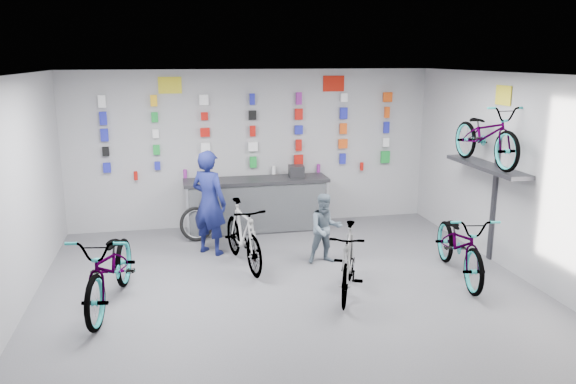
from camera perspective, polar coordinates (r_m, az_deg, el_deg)
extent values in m
plane|color=#4B4B50|center=(7.52, 1.10, -11.82)|extent=(8.00, 8.00, 0.00)
plane|color=white|center=(6.79, 1.21, 11.69)|extent=(8.00, 8.00, 0.00)
plane|color=#ADADAF|center=(10.86, -3.64, 4.42)|extent=(7.00, 0.00, 7.00)
plane|color=#ADADAF|center=(3.49, 16.86, -16.66)|extent=(7.00, 0.00, 7.00)
plane|color=#ADADAF|center=(8.49, 24.82, 0.60)|extent=(0.00, 8.00, 8.00)
cube|color=black|center=(10.65, -3.20, -1.55)|extent=(2.60, 0.60, 0.90)
cube|color=silver|center=(10.35, -2.95, -1.81)|extent=(2.60, 0.02, 0.90)
cube|color=silver|center=(10.24, -10.15, -2.18)|extent=(0.04, 0.04, 0.96)
cube|color=silver|center=(10.62, 3.99, -1.42)|extent=(0.04, 0.04, 0.96)
cube|color=black|center=(10.52, -3.24, 1.19)|extent=(2.70, 0.66, 0.06)
cube|color=#1F24B0|center=(10.79, -17.91, 2.37)|extent=(0.13, 0.06, 0.18)
cube|color=#1F24B0|center=(10.73, -13.13, 2.62)|extent=(0.10, 0.06, 0.15)
cube|color=red|center=(10.74, -8.32, 2.85)|extent=(0.13, 0.06, 0.15)
cube|color=green|center=(10.84, -3.57, 3.06)|extent=(0.13, 0.06, 0.21)
cube|color=red|center=(11.00, 1.08, 3.24)|extent=(0.17, 0.06, 0.22)
cube|color=#1F24B0|center=(11.23, 5.57, 3.39)|extent=(0.12, 0.06, 0.21)
cube|color=green|center=(11.53, 9.84, 3.52)|extent=(0.18, 0.06, 0.24)
cube|color=black|center=(10.74, -18.03, 3.94)|extent=(0.12, 0.06, 0.17)
cube|color=green|center=(10.68, -13.21, 4.20)|extent=(0.12, 0.06, 0.18)
cube|color=white|center=(10.69, -8.38, 4.43)|extent=(0.17, 0.06, 0.19)
cube|color=white|center=(10.79, -3.59, 4.62)|extent=(0.18, 0.06, 0.17)
cube|color=red|center=(10.95, 1.09, 4.78)|extent=(0.11, 0.06, 0.22)
cube|color=#ED4F12|center=(11.19, 5.60, 4.91)|extent=(0.18, 0.06, 0.18)
cube|color=white|center=(11.49, 9.91, 5.00)|extent=(0.12, 0.06, 0.17)
cube|color=#1F24B0|center=(10.69, -18.14, 5.53)|extent=(0.13, 0.06, 0.23)
cube|color=white|center=(10.63, -13.30, 5.79)|extent=(0.11, 0.06, 0.16)
cube|color=red|center=(10.65, -8.43, 6.02)|extent=(0.17, 0.06, 0.16)
cube|color=red|center=(10.74, -3.61, 6.20)|extent=(0.10, 0.06, 0.20)
cube|color=#1F24B0|center=(10.91, 1.10, 6.34)|extent=(0.15, 0.06, 0.17)
cube|color=#ED4F12|center=(11.14, 5.64, 6.43)|extent=(0.14, 0.06, 0.21)
cube|color=#1F24B0|center=(11.45, 9.97, 6.48)|extent=(0.11, 0.06, 0.23)
cube|color=#1F24B0|center=(10.66, -18.26, 7.12)|extent=(0.13, 0.06, 0.24)
cube|color=green|center=(10.60, -13.39, 7.40)|extent=(0.12, 0.06, 0.18)
cube|color=red|center=(10.62, -8.49, 7.63)|extent=(0.13, 0.06, 0.15)
cube|color=black|center=(10.71, -3.64, 7.80)|extent=(0.14, 0.06, 0.18)
cube|color=red|center=(10.87, 1.10, 7.91)|extent=(0.15, 0.06, 0.21)
cube|color=#1F24B0|center=(11.11, 5.67, 7.97)|extent=(0.14, 0.06, 0.22)
cube|color=#ED4F12|center=(11.41, 10.03, 7.98)|extent=(0.10, 0.06, 0.22)
cube|color=white|center=(10.63, -18.38, 8.72)|extent=(0.13, 0.06, 0.22)
cube|color=yellow|center=(10.57, -13.48, 9.01)|extent=(0.12, 0.06, 0.20)
cube|color=white|center=(10.59, -8.55, 9.24)|extent=(0.16, 0.06, 0.19)
cube|color=#1F24B0|center=(10.68, -3.66, 9.40)|extent=(0.09, 0.06, 0.21)
cube|color=#872086|center=(10.85, 1.11, 9.49)|extent=(0.11, 0.06, 0.23)
cube|color=white|center=(11.09, 5.71, 9.51)|extent=(0.13, 0.06, 0.16)
cube|color=#ED4F12|center=(11.39, 10.09, 9.48)|extent=(0.18, 0.06, 0.19)
cylinder|color=red|center=(10.76, -15.21, 1.60)|extent=(0.07, 0.07, 0.16)
cylinder|color=#872086|center=(10.74, -10.41, 1.84)|extent=(0.07, 0.07, 0.16)
cylinder|color=white|center=(10.91, -1.46, 2.24)|extent=(0.07, 0.07, 0.16)
cylinder|color=#872086|center=(11.11, 3.11, 2.43)|extent=(0.07, 0.07, 0.16)
cylinder|color=red|center=(11.37, 7.50, 2.59)|extent=(0.07, 0.07, 0.16)
cube|color=#333338|center=(9.34, 19.53, 2.47)|extent=(0.38, 1.90, 0.06)
cube|color=#333338|center=(9.55, 20.20, -0.74)|extent=(0.04, 0.10, 2.00)
cube|color=yellow|center=(10.60, -11.91, 10.57)|extent=(0.42, 0.02, 0.30)
cube|color=red|center=(11.06, 4.66, 10.92)|extent=(0.42, 0.02, 0.30)
cube|color=yellow|center=(9.31, 21.03, 9.16)|extent=(0.02, 0.40, 0.30)
imported|color=gray|center=(7.76, -17.56, -7.31)|extent=(1.06, 2.15, 1.08)
imported|color=gray|center=(7.83, 6.12, -6.96)|extent=(1.04, 1.67, 0.97)
imported|color=gray|center=(8.75, 17.10, -5.06)|extent=(1.02, 2.06, 1.04)
imported|color=gray|center=(8.83, -4.58, -4.31)|extent=(0.79, 1.78, 1.04)
imported|color=gray|center=(9.24, 19.51, 5.52)|extent=(0.63, 1.80, 0.95)
imported|color=#12184F|center=(9.36, -8.01, -1.07)|extent=(0.76, 0.73, 1.75)
imported|color=slate|center=(8.94, 3.82, -3.74)|extent=(0.56, 0.44, 1.13)
torus|color=black|center=(10.22, -9.26, -3.23)|extent=(0.66, 0.38, 0.62)
torus|color=silver|center=(10.22, -9.26, -3.23)|extent=(0.53, 0.28, 0.50)
cube|color=black|center=(10.63, 0.86, 2.11)|extent=(0.31, 0.32, 0.22)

